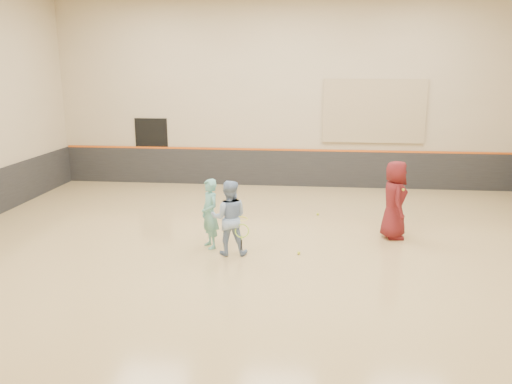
# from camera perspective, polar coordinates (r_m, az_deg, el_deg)

# --- Properties ---
(room) EXTENTS (15.04, 12.04, 6.22)m
(room) POSITION_cam_1_polar(r_m,az_deg,el_deg) (10.72, 1.74, -2.31)
(room) COLOR tan
(room) RESTS_ON ground
(wainscot_back) EXTENTS (14.90, 0.04, 1.20)m
(wainscot_back) POSITION_cam_1_polar(r_m,az_deg,el_deg) (16.57, 3.31, 2.73)
(wainscot_back) COLOR #232326
(wainscot_back) RESTS_ON floor
(accent_stripe) EXTENTS (14.90, 0.03, 0.06)m
(accent_stripe) POSITION_cam_1_polar(r_m,az_deg,el_deg) (16.45, 3.34, 4.84)
(accent_stripe) COLOR #D85914
(accent_stripe) RESTS_ON wall_back
(acoustic_panel) EXTENTS (3.20, 0.08, 2.00)m
(acoustic_panel) POSITION_cam_1_polar(r_m,az_deg,el_deg) (16.40, 13.34, 8.98)
(acoustic_panel) COLOR tan
(acoustic_panel) RESTS_ON wall_back
(doorway) EXTENTS (1.10, 0.05, 2.20)m
(doorway) POSITION_cam_1_polar(r_m,az_deg,el_deg) (17.29, -11.78, 4.61)
(doorway) COLOR black
(doorway) RESTS_ON floor
(girl) EXTENTS (0.61, 0.67, 1.53)m
(girl) POSITION_cam_1_polar(r_m,az_deg,el_deg) (10.82, -5.30, -2.48)
(girl) COLOR #67B3AA
(girl) RESTS_ON floor
(instructor) EXTENTS (0.82, 0.67, 1.59)m
(instructor) POSITION_cam_1_polar(r_m,az_deg,el_deg) (10.40, -3.09, -2.95)
(instructor) COLOR #87A4D1
(instructor) RESTS_ON floor
(young_man) EXTENTS (0.61, 0.90, 1.80)m
(young_man) POSITION_cam_1_polar(r_m,az_deg,el_deg) (11.80, 15.55, -0.87)
(young_man) COLOR maroon
(young_man) RESTS_ON floor
(held_racket) EXTENTS (0.38, 0.38, 0.57)m
(held_racket) POSITION_cam_1_polar(r_m,az_deg,el_deg) (10.21, -1.62, -4.47)
(held_racket) COLOR #9ECE2D
(held_racket) RESTS_ON instructor
(spare_racket) EXTENTS (0.71, 0.71, 0.16)m
(spare_racket) POSITION_cam_1_polar(r_m,az_deg,el_deg) (12.96, -1.62, -2.81)
(spare_racket) COLOR yellow
(spare_racket) RESTS_ON floor
(ball_under_racket) EXTENTS (0.07, 0.07, 0.07)m
(ball_under_racket) POSITION_cam_1_polar(r_m,az_deg,el_deg) (10.62, 4.91, -6.96)
(ball_under_racket) COLOR #D2E234
(ball_under_racket) RESTS_ON floor
(ball_in_hand) EXTENTS (0.07, 0.07, 0.07)m
(ball_in_hand) POSITION_cam_1_polar(r_m,az_deg,el_deg) (11.56, 16.48, 0.26)
(ball_in_hand) COLOR gold
(ball_in_hand) RESTS_ON young_man
(ball_beside_spare) EXTENTS (0.07, 0.07, 0.07)m
(ball_beside_spare) POSITION_cam_1_polar(r_m,az_deg,el_deg) (13.42, 7.07, -2.52)
(ball_beside_spare) COLOR #C7D932
(ball_beside_spare) RESTS_ON floor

